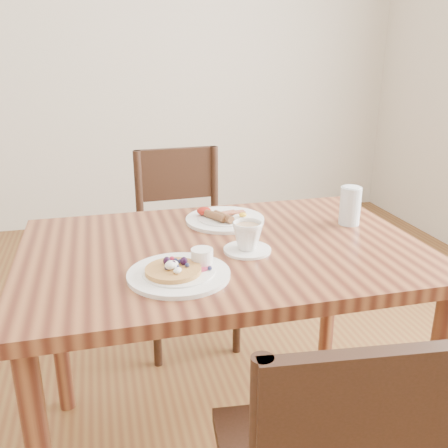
% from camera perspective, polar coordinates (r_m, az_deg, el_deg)
% --- Properties ---
extents(ground, '(5.00, 5.00, 0.00)m').
position_cam_1_polar(ground, '(1.92, 0.00, -23.78)').
color(ground, brown).
rests_on(ground, ground).
extents(dining_table, '(1.20, 0.80, 0.75)m').
position_cam_1_polar(dining_table, '(1.55, 0.00, -5.91)').
color(dining_table, brown).
rests_on(dining_table, ground).
extents(chair_far, '(0.44, 0.44, 0.88)m').
position_cam_1_polar(chair_far, '(2.30, -4.57, -1.52)').
color(chair_far, black).
rests_on(chair_far, ground).
extents(pancake_plate, '(0.27, 0.27, 0.06)m').
position_cam_1_polar(pancake_plate, '(1.31, -5.02, -5.37)').
color(pancake_plate, white).
rests_on(pancake_plate, dining_table).
extents(breakfast_plate, '(0.27, 0.27, 0.04)m').
position_cam_1_polar(breakfast_plate, '(1.71, -0.02, 0.66)').
color(breakfast_plate, white).
rests_on(breakfast_plate, dining_table).
extents(teacup_saucer, '(0.14, 0.14, 0.09)m').
position_cam_1_polar(teacup_saucer, '(1.45, 2.70, -1.61)').
color(teacup_saucer, white).
rests_on(teacup_saucer, dining_table).
extents(water_glass, '(0.07, 0.07, 0.13)m').
position_cam_1_polar(water_glass, '(1.72, 14.22, 2.03)').
color(water_glass, silver).
rests_on(water_glass, dining_table).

